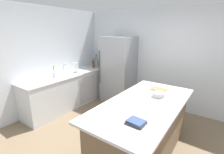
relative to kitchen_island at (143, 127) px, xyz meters
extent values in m
plane|color=#7A664C|center=(-0.36, -0.26, -0.47)|extent=(7.20, 7.20, 0.00)
cube|color=silver|center=(-0.36, 1.99, 0.83)|extent=(6.00, 0.10, 2.60)
cube|color=silver|center=(-2.81, -0.26, 0.83)|extent=(0.10, 6.00, 2.60)
cube|color=silver|center=(-2.44, 0.54, -0.03)|extent=(0.64, 2.61, 0.87)
cube|color=silver|center=(-2.44, 0.54, 0.42)|extent=(0.67, 2.64, 0.03)
cube|color=#B2B5BA|center=(-2.11, 0.87, -0.03)|extent=(0.01, 0.60, 0.73)
cube|color=#7A6047|center=(0.00, 0.00, -0.03)|extent=(0.90, 1.98, 0.88)
cube|color=silver|center=(0.00, 0.00, 0.43)|extent=(1.06, 2.18, 0.04)
cube|color=#93969B|center=(-1.54, 1.58, 0.47)|extent=(0.85, 0.73, 1.86)
cylinder|color=#4C4C51|center=(-1.93, 1.20, 0.56)|extent=(0.02, 0.02, 0.93)
cylinder|color=silver|center=(-2.50, 0.41, 0.45)|extent=(0.05, 0.05, 0.02)
cylinder|color=silver|center=(-2.50, 0.41, 0.60)|extent=(0.02, 0.02, 0.28)
cylinder|color=silver|center=(-2.44, 0.41, 0.72)|extent=(0.14, 0.02, 0.02)
cylinder|color=silver|center=(-2.45, 0.09, 0.50)|extent=(0.09, 0.09, 0.13)
cylinder|color=#4C7F3D|center=(-2.46, 0.09, 0.59)|extent=(0.01, 0.03, 0.20)
sphere|color=yellow|center=(-2.46, 0.09, 0.69)|extent=(0.04, 0.04, 0.04)
cylinder|color=#4C7F3D|center=(-2.45, 0.08, 0.61)|extent=(0.01, 0.02, 0.25)
sphere|color=yellow|center=(-2.45, 0.08, 0.73)|extent=(0.04, 0.04, 0.04)
cylinder|color=#4C7F3D|center=(-2.44, 0.09, 0.60)|extent=(0.01, 0.04, 0.23)
sphere|color=yellow|center=(-2.44, 0.09, 0.72)|extent=(0.04, 0.04, 0.04)
cylinder|color=gray|center=(-2.39, 0.75, 0.44)|extent=(0.14, 0.14, 0.01)
cylinder|color=white|center=(-2.39, 0.75, 0.58)|extent=(0.11, 0.11, 0.26)
cylinder|color=gray|center=(-2.39, 0.75, 0.73)|extent=(0.02, 0.02, 0.04)
cylinder|color=#19381E|center=(-2.51, 1.74, 0.58)|extent=(0.07, 0.07, 0.28)
cylinder|color=#19381E|center=(-2.51, 1.74, 0.76)|extent=(0.03, 0.03, 0.09)
cylinder|color=black|center=(-2.51, 1.74, 0.82)|extent=(0.03, 0.03, 0.01)
cylinder|color=#994C23|center=(-2.36, 1.64, 0.53)|extent=(0.05, 0.05, 0.19)
cylinder|color=#994C23|center=(-2.36, 1.64, 0.65)|extent=(0.02, 0.02, 0.06)
cylinder|color=black|center=(-2.36, 1.64, 0.69)|extent=(0.02, 0.02, 0.01)
cylinder|color=#8CB79E|center=(-2.35, 1.56, 0.57)|extent=(0.07, 0.07, 0.26)
cylinder|color=#8CB79E|center=(-2.35, 1.56, 0.74)|extent=(0.03, 0.03, 0.08)
cylinder|color=black|center=(-2.35, 1.56, 0.78)|extent=(0.03, 0.03, 0.01)
cylinder|color=#5B3319|center=(-2.39, 1.46, 0.55)|extent=(0.07, 0.07, 0.22)
cylinder|color=#5B3319|center=(-2.39, 1.46, 0.68)|extent=(0.03, 0.03, 0.06)
cylinder|color=black|center=(-2.39, 1.46, 0.72)|extent=(0.04, 0.04, 0.01)
cube|color=#2D2D33|center=(0.18, -0.64, 0.47)|extent=(0.23, 0.18, 0.03)
cube|color=#334770|center=(0.18, -0.64, 0.49)|extent=(0.22, 0.18, 0.02)
cylinder|color=#B2B5BA|center=(0.10, 0.35, 0.49)|extent=(0.21, 0.21, 0.08)
cube|color=#9E7042|center=(-0.01, 0.70, 0.46)|extent=(0.29, 0.23, 0.02)
camera|label=1|loc=(0.97, -2.25, 1.56)|focal=26.22mm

